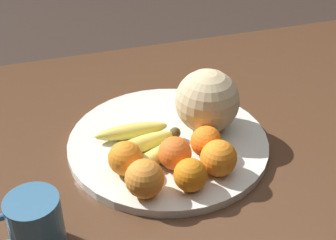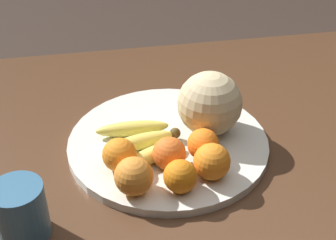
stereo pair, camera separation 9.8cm
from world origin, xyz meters
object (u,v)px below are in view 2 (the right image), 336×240
object	(u,v)px
melon	(210,104)
orange_front_right	(180,176)
orange_front_left	(134,176)
orange_back_left	(119,155)
banana_bunch	(141,142)
produce_tag	(189,171)
kitchen_table	(204,181)
orange_mid_center	(203,144)
orange_top_small	(212,162)
ceramic_mug	(19,212)
orange_back_right	(169,153)
fruit_bowl	(168,142)

from	to	relation	value
melon	orange_front_right	size ratio (longest dim) A/B	2.20
orange_front_left	orange_back_left	size ratio (longest dim) A/B	1.07
banana_bunch	produce_tag	size ratio (longest dim) A/B	2.36
kitchen_table	orange_mid_center	xyz separation A→B (m)	(0.02, 0.04, 0.13)
orange_front_right	produce_tag	world-z (taller)	orange_front_right
melon	orange_top_small	world-z (taller)	melon
orange_front_left	ceramic_mug	bearing A→B (deg)	14.41
orange_back_left	produce_tag	xyz separation A→B (m)	(-0.13, 0.04, -0.03)
melon	produce_tag	xyz separation A→B (m)	(0.07, 0.13, -0.07)
orange_front_left	produce_tag	size ratio (longest dim) A/B	0.96
orange_top_small	produce_tag	xyz separation A→B (m)	(0.04, -0.02, -0.03)
orange_back_left	produce_tag	size ratio (longest dim) A/B	0.89
banana_bunch	orange_back_right	size ratio (longest dim) A/B	2.69
kitchen_table	ceramic_mug	bearing A→B (deg)	23.80
kitchen_table	fruit_bowl	distance (m)	0.12
kitchen_table	orange_front_left	bearing A→B (deg)	33.52
fruit_bowl	produce_tag	xyz separation A→B (m)	(-0.02, 0.11, 0.01)
orange_back_right	banana_bunch	bearing A→B (deg)	-56.82
fruit_bowl	ceramic_mug	world-z (taller)	ceramic_mug
orange_front_left	produce_tag	xyz separation A→B (m)	(-0.11, -0.03, -0.03)
kitchen_table	melon	world-z (taller)	melon
produce_tag	orange_back_right	bearing A→B (deg)	-69.60
orange_front_left	fruit_bowl	bearing A→B (deg)	-121.84
orange_front_right	ceramic_mug	size ratio (longest dim) A/B	0.49
orange_mid_center	orange_back_left	xyz separation A→B (m)	(0.17, 0.00, 0.00)
banana_bunch	orange_front_left	world-z (taller)	orange_front_left
produce_tag	orange_top_small	bearing A→B (deg)	117.41
produce_tag	fruit_bowl	bearing A→B (deg)	-115.93
kitchen_table	melon	xyz separation A→B (m)	(-0.02, -0.05, 0.17)
orange_back_right	ceramic_mug	distance (m)	0.30
orange_front_right	orange_back_right	size ratio (longest dim) A/B	0.95
fruit_bowl	orange_top_small	world-z (taller)	orange_top_small
melon	orange_back_left	bearing A→B (deg)	24.36
fruit_bowl	banana_bunch	distance (m)	0.07
melon	orange_front_left	xyz separation A→B (m)	(0.19, 0.16, -0.03)
fruit_bowl	orange_top_small	bearing A→B (deg)	113.97
orange_back_right	orange_top_small	world-z (taller)	orange_top_small
orange_front_left	ceramic_mug	size ratio (longest dim) A/B	0.56
kitchen_table	orange_back_right	xyz separation A→B (m)	(0.09, 0.05, 0.13)
orange_front_left	orange_back_left	world-z (taller)	orange_front_left
orange_front_right	ceramic_mug	bearing A→B (deg)	8.11
banana_bunch	orange_front_left	size ratio (longest dim) A/B	2.46
orange_front_right	orange_top_small	distance (m)	0.07
kitchen_table	fruit_bowl	bearing A→B (deg)	-26.92
orange_top_small	fruit_bowl	bearing A→B (deg)	-66.03
fruit_bowl	ceramic_mug	size ratio (longest dim) A/B	3.34
orange_front_right	ceramic_mug	world-z (taller)	ceramic_mug
fruit_bowl	orange_back_right	world-z (taller)	orange_back_right
produce_tag	ceramic_mug	size ratio (longest dim) A/B	0.59
kitchen_table	orange_back_left	world-z (taller)	orange_back_left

